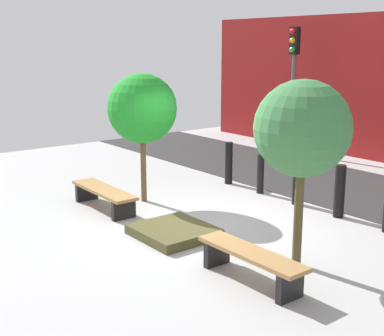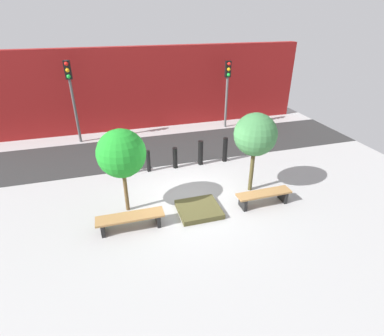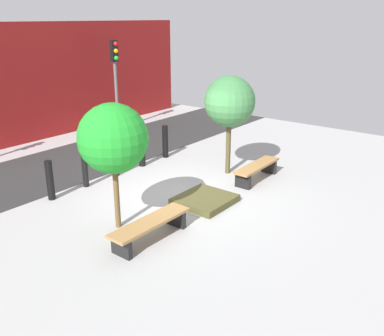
% 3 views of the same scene
% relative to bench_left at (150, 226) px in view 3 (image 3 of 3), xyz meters
% --- Properties ---
extents(ground_plane, '(18.00, 18.00, 0.00)m').
position_rel_bench_left_xyz_m(ground_plane, '(2.10, 0.97, -0.31)').
color(ground_plane, '#A3A3A3').
extents(road_strip, '(18.00, 3.34, 0.01)m').
position_rel_bench_left_xyz_m(road_strip, '(2.10, 5.22, -0.31)').
color(road_strip, '#2B2B2B').
rests_on(road_strip, ground).
extents(building_facade, '(16.20, 0.50, 4.06)m').
position_rel_bench_left_xyz_m(building_facade, '(2.10, 8.43, 1.72)').
color(building_facade, maroon).
rests_on(building_facade, ground).
extents(bench_left, '(1.91, 0.49, 0.42)m').
position_rel_bench_left_xyz_m(bench_left, '(0.00, 0.00, 0.00)').
color(bench_left, black).
rests_on(bench_left, ground).
extents(bench_right, '(1.79, 0.45, 0.45)m').
position_rel_bench_left_xyz_m(bench_right, '(4.20, 0.00, 0.01)').
color(bench_right, black).
rests_on(bench_right, ground).
extents(planter_bed, '(1.28, 1.20, 0.17)m').
position_rel_bench_left_xyz_m(planter_bed, '(2.10, 0.20, -0.23)').
color(planter_bed, '#4A4625').
rests_on(planter_bed, ground).
extents(tree_behind_left_bench, '(1.42, 1.42, 2.65)m').
position_rel_bench_left_xyz_m(tree_behind_left_bench, '(0.00, 0.94, 1.62)').
color(tree_behind_left_bench, brown).
rests_on(tree_behind_left_bench, ground).
extents(tree_behind_right_bench, '(1.39, 1.39, 2.75)m').
position_rel_bench_left_xyz_m(tree_behind_right_bench, '(4.20, 0.94, 1.73)').
color(tree_behind_right_bench, '#4C4324').
rests_on(tree_behind_right_bench, ground).
extents(bollard_far_left, '(0.18, 0.18, 0.99)m').
position_rel_bench_left_xyz_m(bollard_far_left, '(-0.00, 3.29, 0.18)').
color(bollard_far_left, black).
rests_on(bollard_far_left, ground).
extents(bollard_left, '(0.15, 0.15, 0.86)m').
position_rel_bench_left_xyz_m(bollard_left, '(1.05, 3.29, 0.12)').
color(bollard_left, black).
rests_on(bollard_left, ground).
extents(bollard_center, '(0.18, 0.18, 0.85)m').
position_rel_bench_left_xyz_m(bollard_center, '(2.10, 3.29, 0.12)').
color(bollard_center, black).
rests_on(bollard_center, ground).
extents(bollard_right, '(0.20, 0.20, 1.01)m').
position_rel_bench_left_xyz_m(bollard_right, '(3.15, 3.29, 0.19)').
color(bollard_right, black).
rests_on(bollard_right, ground).
extents(bollard_far_right, '(0.19, 0.19, 1.02)m').
position_rel_bench_left_xyz_m(bollard_far_right, '(4.20, 3.29, 0.20)').
color(bollard_far_right, black).
rests_on(bollard_far_right, ground).
extents(traffic_light_mid_west, '(0.28, 0.27, 3.39)m').
position_rel_bench_left_xyz_m(traffic_light_mid_west, '(5.80, 7.17, 2.04)').
color(traffic_light_mid_west, '#5D5D5D').
rests_on(traffic_light_mid_west, ground).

